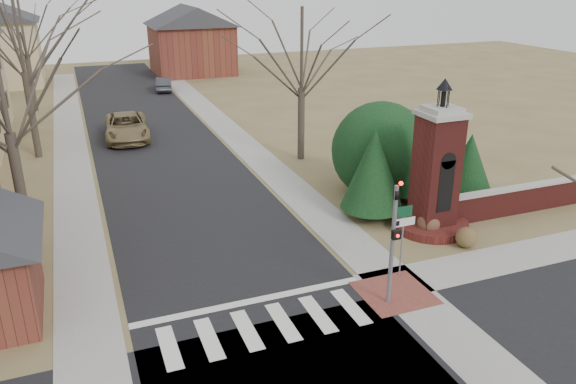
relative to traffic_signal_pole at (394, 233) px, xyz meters
name	(u,v)px	position (x,y,z in m)	size (l,w,h in m)	color
ground	(274,341)	(-4.30, -0.57, -2.59)	(120.00, 120.00, 0.00)	brown
main_street	(157,144)	(-4.30, 21.43, -2.58)	(8.00, 70.00, 0.01)	black
crosswalk_zone	(265,326)	(-4.30, 0.23, -2.58)	(8.00, 2.20, 0.02)	silver
stop_bar	(251,301)	(-4.30, 1.73, -2.58)	(8.00, 0.35, 0.02)	silver
sidewalk_right_main	(235,136)	(0.90, 21.43, -2.58)	(2.00, 60.00, 0.02)	gray
sidewalk_left	(71,153)	(-9.50, 21.43, -2.58)	(2.00, 60.00, 0.02)	gray
curb_apron	(395,293)	(0.50, 0.43, -2.57)	(2.40, 2.40, 0.02)	brown
traffic_signal_pole	(394,233)	(0.00, 0.00, 0.00)	(0.28, 0.41, 4.50)	slate
sign_post	(403,227)	(1.29, 1.41, -0.64)	(0.90, 0.07, 2.75)	slate
brick_gate_monument	(435,182)	(4.70, 4.42, -0.42)	(3.20, 3.20, 6.47)	maroon
brick_garden_wall	(515,200)	(9.20, 4.43, -1.93)	(7.50, 0.50, 1.30)	maroon
house_distant_right	(191,38)	(3.69, 47.42, 1.06)	(8.80, 8.80, 7.30)	brown
evergreen_near	(374,169)	(2.90, 6.43, -0.29)	(2.80, 2.80, 4.10)	#473D33
evergreen_mid	(423,147)	(6.20, 7.63, 0.01)	(3.40, 3.40, 4.70)	#473D33
evergreen_far	(469,162)	(8.20, 6.63, -0.69)	(2.40, 2.40, 3.30)	#473D33
evergreen_mass	(381,147)	(4.70, 8.93, -0.19)	(4.80, 4.80, 4.80)	black
bare_tree_1	(15,17)	(-11.30, 21.43, 5.44)	(8.40, 8.40, 11.64)	#473D33
bare_tree_2	(21,19)	(-11.80, 34.43, 4.44)	(7.35, 7.35, 10.19)	#473D33
bare_tree_3	(302,43)	(3.20, 15.43, 4.10)	(7.00, 7.00, 9.70)	#473D33
pickup_truck	(127,127)	(-5.90, 23.43, -1.77)	(2.72, 5.90, 1.64)	olive
distant_car	(164,84)	(-0.90, 38.65, -1.95)	(1.34, 3.85, 1.27)	#393A41
dry_shrub_left	(429,223)	(4.30, 4.03, -2.10)	(0.97, 0.97, 0.97)	brown
dry_shrub_right	(466,237)	(5.00, 2.43, -2.16)	(0.85, 0.85, 0.85)	brown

